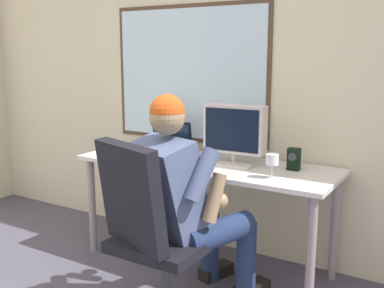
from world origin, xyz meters
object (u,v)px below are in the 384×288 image
office_chair (148,224)px  desk_speaker (294,159)px  person_seated (187,199)px  crt_monitor (235,131)px  wine_glass (272,161)px  laptop (168,146)px  desk (205,175)px

office_chair → desk_speaker: 1.06m
person_seated → crt_monitor: bearing=90.4°
person_seated → desk_speaker: bearing=59.8°
office_chair → wine_glass: office_chair is taller
crt_monitor → wine_glass: crt_monitor is taller
office_chair → crt_monitor: bearing=85.3°
laptop → desk_speaker: 0.94m
person_seated → office_chair: bearing=-105.8°
crt_monitor → wine_glass: 0.41m
laptop → person_seated: bearing=-47.8°
desk → desk_speaker: (0.59, 0.11, 0.16)m
desk → person_seated: size_ratio=1.42×
person_seated → desk_speaker: size_ratio=9.02×
person_seated → wine_glass: person_seated is taller
desk → office_chair: office_chair is taller
person_seated → laptop: (-0.56, 0.62, 0.14)m
wine_glass → laptop: bearing=166.8°
laptop → desk_speaker: laptop is taller
office_chair → desk_speaker: (0.46, 0.92, 0.22)m
desk_speaker → crt_monitor: bearing=-170.6°
office_chair → desk_speaker: bearing=63.6°
crt_monitor → wine_glass: (0.34, -0.19, -0.12)m
person_seated → crt_monitor: (-0.00, 0.59, 0.30)m
crt_monitor → laptop: (-0.56, 0.02, -0.16)m
crt_monitor → person_seated: bearing=-89.6°
desk → office_chair: 0.83m
crt_monitor → office_chair: bearing=-94.7°
office_chair → desk: bearing=98.8°
person_seated → wine_glass: bearing=50.3°
wine_glass → office_chair: bearing=-121.6°
person_seated → crt_monitor: person_seated is taller
person_seated → laptop: 0.85m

